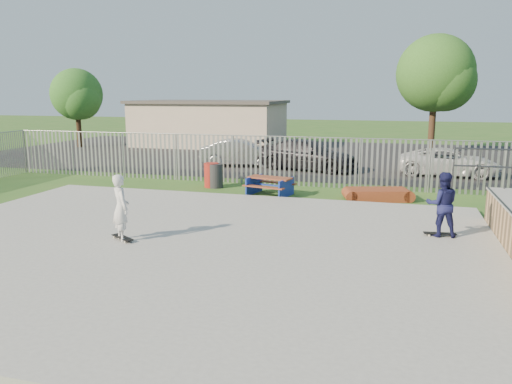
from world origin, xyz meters
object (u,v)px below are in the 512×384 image
(skater_white, at_px, (121,208))
(skater_navy, at_px, (442,204))
(trash_bin_grey, at_px, (216,176))
(car_dark, at_px, (307,155))
(funbox, at_px, (377,195))
(tree_left, at_px, (77,94))
(tree_mid, at_px, (435,74))
(car_white, at_px, (449,162))
(trash_bin_red, at_px, (212,175))
(car_silver, at_px, (242,153))
(picnic_table, at_px, (270,186))

(skater_white, bearing_deg, skater_navy, -120.01)
(trash_bin_grey, relative_size, car_dark, 0.19)
(funbox, height_order, tree_left, tree_left)
(tree_mid, bearing_deg, funbox, -99.78)
(funbox, height_order, tree_mid, tree_mid)
(car_white, height_order, tree_left, tree_left)
(funbox, xyz_separation_m, car_white, (2.91, 6.22, 0.44))
(car_dark, bearing_deg, skater_navy, -140.97)
(trash_bin_red, relative_size, skater_navy, 0.59)
(car_silver, bearing_deg, tree_mid, -58.06)
(car_silver, xyz_separation_m, tree_mid, (9.73, 8.84, 4.19))
(trash_bin_red, height_order, car_white, car_white)
(car_white, relative_size, tree_mid, 0.61)
(funbox, bearing_deg, trash_bin_red, 157.86)
(car_dark, bearing_deg, skater_white, -176.46)
(skater_navy, bearing_deg, car_silver, -58.93)
(car_white, bearing_deg, skater_navy, 177.38)
(skater_navy, xyz_separation_m, skater_white, (-7.62, -2.51, 0.00))
(skater_navy, bearing_deg, car_dark, -70.99)
(car_silver, xyz_separation_m, car_white, (9.98, -0.32, -0.07))
(car_silver, height_order, car_white, car_silver)
(picnic_table, bearing_deg, trash_bin_red, 173.48)
(funbox, distance_m, skater_navy, 5.10)
(car_dark, distance_m, skater_white, 13.69)
(trash_bin_grey, height_order, car_white, car_white)
(trash_bin_grey, bearing_deg, car_silver, 97.17)
(picnic_table, bearing_deg, car_white, 56.04)
(funbox, distance_m, car_dark, 7.24)
(car_silver, relative_size, car_white, 0.93)
(tree_left, bearing_deg, car_silver, -22.98)
(tree_mid, relative_size, skater_white, 4.41)
(tree_mid, xyz_separation_m, skater_navy, (-0.92, -20.12, -3.92))
(picnic_table, relative_size, tree_mid, 0.26)
(trash_bin_red, distance_m, trash_bin_grey, 0.21)
(trash_bin_grey, height_order, skater_navy, skater_navy)
(funbox, xyz_separation_m, skater_navy, (1.73, -4.73, 0.77))
(tree_mid, distance_m, skater_navy, 20.52)
(funbox, bearing_deg, skater_white, -144.80)
(car_white, distance_m, skater_navy, 11.02)
(funbox, bearing_deg, car_silver, 121.52)
(funbox, xyz_separation_m, trash_bin_red, (-6.54, 0.74, 0.29))
(trash_bin_grey, xyz_separation_m, car_white, (9.24, 5.54, 0.16))
(trash_bin_grey, relative_size, car_silver, 0.23)
(tree_mid, height_order, skater_white, tree_mid)
(picnic_table, bearing_deg, car_dark, 100.25)
(funbox, bearing_deg, tree_mid, 64.52)
(car_silver, bearing_deg, trash_bin_red, 174.93)
(funbox, height_order, skater_white, skater_white)
(car_silver, bearing_deg, car_white, -102.19)
(picnic_table, xyz_separation_m, tree_left, (-16.81, 12.51, 3.27))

